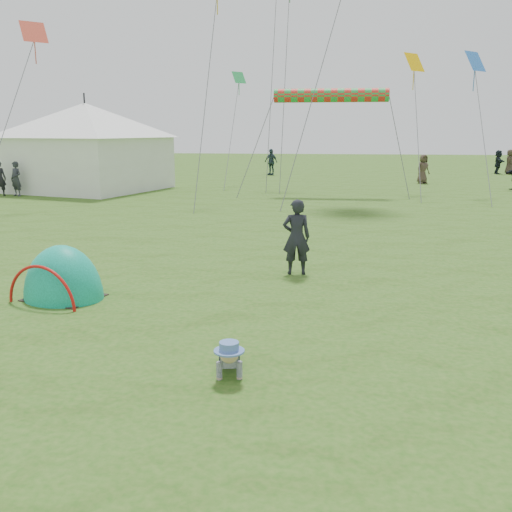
# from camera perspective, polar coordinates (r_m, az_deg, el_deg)

# --- Properties ---
(ground) EXTENTS (140.00, 140.00, 0.00)m
(ground) POSITION_cam_1_polar(r_m,az_deg,el_deg) (8.02, -10.21, -9.99)
(ground) COLOR #265915
(crawling_toddler) EXTENTS (0.60, 0.76, 0.53)m
(crawling_toddler) POSITION_cam_1_polar(r_m,az_deg,el_deg) (7.29, -2.69, -9.89)
(crawling_toddler) COLOR black
(crawling_toddler) RESTS_ON ground
(popup_tent) EXTENTS (1.82, 1.63, 1.99)m
(popup_tent) POSITION_cam_1_polar(r_m,az_deg,el_deg) (11.16, -18.63, -4.00)
(popup_tent) COLOR #0C8159
(popup_tent) RESTS_ON ground
(standing_adult) EXTENTS (0.64, 0.47, 1.62)m
(standing_adult) POSITION_cam_1_polar(r_m,az_deg,el_deg) (12.18, 4.06, 1.91)
(standing_adult) COLOR black
(standing_adult) RESTS_ON ground
(event_marquee) EXTENTS (8.45, 8.45, 4.73)m
(event_marquee) POSITION_cam_1_polar(r_m,az_deg,el_deg) (31.03, -16.55, 10.70)
(event_marquee) COLOR white
(event_marquee) RESTS_ON ground
(crowd_person_0) EXTENTS (0.69, 0.57, 1.62)m
(crowd_person_0) POSITION_cam_1_polar(r_m,az_deg,el_deg) (29.30, -22.87, 7.13)
(crowd_person_0) COLOR #2C2E36
(crowd_person_0) RESTS_ON ground
(crowd_person_1) EXTENTS (0.72, 0.88, 1.68)m
(crowd_person_1) POSITION_cam_1_polar(r_m,az_deg,el_deg) (31.52, -22.69, 7.50)
(crowd_person_1) COLOR #363027
(crowd_person_1) RESTS_ON ground
(crowd_person_2) EXTENTS (1.13, 0.93, 1.80)m
(crowd_person_2) POSITION_cam_1_polar(r_m,az_deg,el_deg) (40.21, 1.51, 9.39)
(crowd_person_2) COLOR #2D4149
(crowd_person_2) RESTS_ON ground
(crowd_person_3) EXTENTS (1.23, 1.07, 1.65)m
(crowd_person_3) POSITION_cam_1_polar(r_m,az_deg,el_deg) (42.20, -23.98, 8.39)
(crowd_person_3) COLOR black
(crowd_person_3) RESTS_ON ground
(crowd_person_4) EXTENTS (0.98, 0.88, 1.68)m
(crowd_person_4) POSITION_cam_1_polar(r_m,az_deg,el_deg) (35.04, 16.36, 8.35)
(crowd_person_4) COLOR #46372D
(crowd_person_4) RESTS_ON ground
(crowd_person_5) EXTENTS (0.50, 1.56, 1.68)m
(crowd_person_5) POSITION_cam_1_polar(r_m,az_deg,el_deg) (44.64, 23.06, 8.65)
(crowd_person_5) COLOR black
(crowd_person_5) RESTS_ON ground
(crowd_person_10) EXTENTS (0.57, 0.86, 1.73)m
(crowd_person_10) POSITION_cam_1_polar(r_m,az_deg,el_deg) (44.58, 24.02, 8.59)
(crowd_person_10) COLOR #3D3027
(crowd_person_10) RESTS_ON ground
(crowd_person_12) EXTENTS (0.64, 0.47, 1.64)m
(crowd_person_12) POSITION_cam_1_polar(r_m,az_deg,el_deg) (29.74, -24.26, 7.08)
(crowd_person_12) COLOR black
(crowd_person_12) RESTS_ON ground
(crowd_person_13) EXTENTS (0.88, 0.75, 1.58)m
(crowd_person_13) POSITION_cam_1_polar(r_m,az_deg,el_deg) (28.54, -16.51, 7.43)
(crowd_person_13) COLOR #382421
(crowd_person_13) RESTS_ON ground
(rainbow_tube_kite) EXTENTS (5.32, 0.64, 0.64)m
(rainbow_tube_kite) POSITION_cam_1_polar(r_m,az_deg,el_deg) (27.88, 7.50, 15.64)
(rainbow_tube_kite) COLOR red
(diamond_kite_1) EXTENTS (1.11, 1.11, 0.91)m
(diamond_kite_1) POSITION_cam_1_polar(r_m,az_deg,el_deg) (30.40, 15.56, 18.18)
(diamond_kite_1) COLOR #FCB700
(diamond_kite_3) EXTENTS (0.82, 0.82, 0.67)m
(diamond_kite_3) POSITION_cam_1_polar(r_m,az_deg,el_deg) (34.34, -1.72, 17.42)
(diamond_kite_3) COLOR green
(diamond_kite_6) EXTENTS (1.01, 1.01, 0.83)m
(diamond_kite_6) POSITION_cam_1_polar(r_m,az_deg,el_deg) (25.29, -21.34, 20.16)
(diamond_kite_6) COLOR #EC4832
(diamond_kite_10) EXTENTS (1.15, 1.15, 0.94)m
(diamond_kite_10) POSITION_cam_1_polar(r_m,az_deg,el_deg) (29.90, 21.09, 17.72)
(diamond_kite_10) COLOR blue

